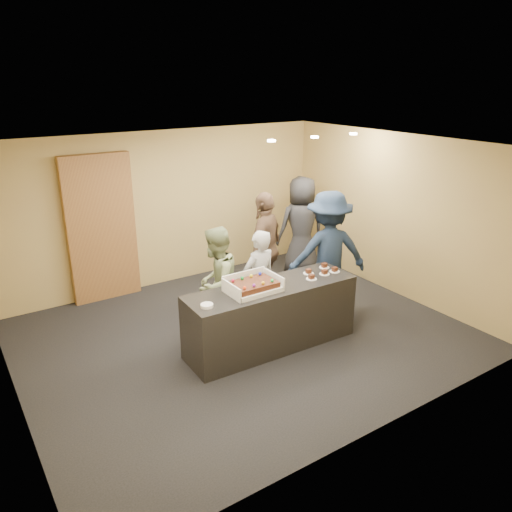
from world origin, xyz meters
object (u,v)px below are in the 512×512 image
serving_counter (271,316)px  plate_stack (207,306)px  person_navy_man (328,253)px  person_brown_extra (265,248)px  person_dark_suit (301,226)px  sheet_cake (253,284)px  person_server_grey (259,281)px  person_sage_man (216,284)px  storage_cabinet (101,229)px  cake_box (252,287)px

serving_counter → plate_stack: plate_stack is taller
person_navy_man → person_brown_extra: 1.02m
plate_stack → serving_counter: bearing=4.7°
serving_counter → person_navy_man: 1.55m
person_navy_man → person_dark_suit: (0.62, 1.44, -0.04)m
sheet_cake → person_navy_man: bearing=15.0°
sheet_cake → person_dark_suit: bearing=39.4°
serving_counter → person_brown_extra: (0.76, 1.25, 0.48)m
sheet_cake → person_server_grey: person_server_grey is taller
person_sage_man → serving_counter: bearing=91.7°
serving_counter → storage_cabinet: bearing=117.4°
cake_box → sheet_cake: (-0.00, -0.03, 0.05)m
serving_counter → storage_cabinet: size_ratio=0.99×
serving_counter → cake_box: bearing=176.8°
plate_stack → person_server_grey: size_ratio=0.10×
storage_cabinet → person_sage_man: storage_cabinet is taller
person_brown_extra → person_sage_man: bearing=-9.5°
serving_counter → plate_stack: (-1.02, -0.08, 0.47)m
sheet_cake → person_brown_extra: (1.05, 1.25, -0.07)m
storage_cabinet → cake_box: (1.08, -2.83, -0.26)m
plate_stack → person_sage_man: bearing=53.8°
storage_cabinet → person_navy_man: (2.75, -2.40, -0.24)m
plate_stack → person_navy_man: person_navy_man is taller
storage_cabinet → person_navy_man: size_ratio=1.25×
sheet_cake → person_server_grey: (0.43, 0.50, -0.23)m
person_dark_suit → plate_stack: bearing=45.8°
cake_box → person_brown_extra: person_brown_extra is taller
person_server_grey → person_dark_suit: size_ratio=0.82×
storage_cabinet → plate_stack: size_ratio=15.53×
sheet_cake → person_dark_suit: (2.30, 1.89, -0.07)m
plate_stack → person_server_grey: bearing=26.7°
person_navy_man → person_sage_man: bearing=15.8°
person_dark_suit → cake_box: bearing=51.8°
person_server_grey → person_dark_suit: (1.87, 1.39, 0.17)m
serving_counter → cake_box: size_ratio=3.51×
cake_box → person_sage_man: person_sage_man is taller
sheet_cake → person_server_grey: bearing=49.2°
person_sage_man → person_navy_man: person_navy_man is taller
sheet_cake → person_sage_man: (-0.18, 0.66, -0.18)m
storage_cabinet → person_navy_man: storage_cabinet is taller
person_sage_man → person_brown_extra: size_ratio=0.88×
serving_counter → person_server_grey: bearing=76.4°
storage_cabinet → cake_box: size_ratio=3.53×
person_brown_extra → person_dark_suit: bearing=172.2°
serving_counter → person_dark_suit: (2.01, 1.89, 0.48)m
cake_box → person_navy_man: (1.68, 0.42, 0.02)m
person_sage_man → storage_cabinet: bearing=-102.0°
cake_box → person_navy_man: person_navy_man is taller
storage_cabinet → person_brown_extra: bearing=-37.0°
plate_stack → person_navy_man: size_ratio=0.08×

